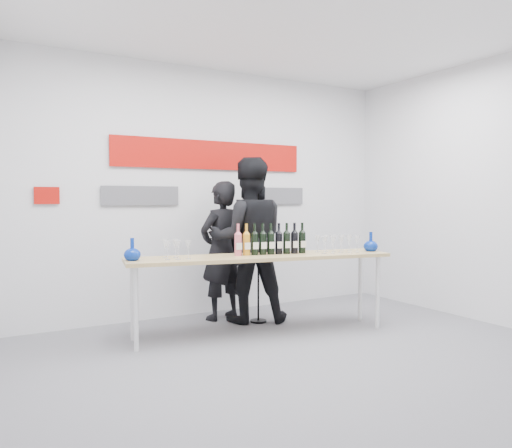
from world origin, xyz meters
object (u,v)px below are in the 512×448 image
mic_stand (258,279)px  tasting_table (261,261)px  presenter_right (248,240)px  presenter_left (221,251)px

mic_stand → tasting_table: bearing=-107.5°
tasting_table → presenter_right: bearing=85.2°
presenter_right → mic_stand: (0.07, -0.10, -0.44)m
presenter_right → mic_stand: bearing=147.3°
presenter_right → mic_stand: presenter_right is taller
tasting_table → presenter_left: 0.80m
presenter_left → presenter_right: bearing=116.9°
tasting_table → mic_stand: 0.57m
presenter_left → mic_stand: mic_stand is taller
presenter_left → presenter_right: 0.36m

